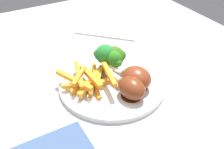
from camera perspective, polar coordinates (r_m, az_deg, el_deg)
dining_table at (r=0.72m, az=2.22°, el=-5.86°), size 1.04×0.84×0.71m
dinner_plate at (r=0.60m, az=0.00°, el=-1.98°), size 0.24×0.24×0.01m
broccoli_floret_front at (r=0.61m, az=0.52°, el=3.43°), size 0.05×0.04×0.06m
broccoli_floret_middle at (r=0.61m, az=-1.61°, el=4.32°), size 0.05×0.05×0.07m
broccoli_floret_back at (r=0.62m, az=0.69°, el=3.89°), size 0.05×0.05×0.06m
carrot_fries_pile at (r=0.58m, az=-4.85°, el=-1.09°), size 0.14×0.12×0.04m
chicken_drumstick_near at (r=0.57m, az=5.03°, el=-0.71°), size 0.12×0.08×0.05m
chicken_drumstick_far at (r=0.55m, az=3.95°, el=-2.70°), size 0.12×0.06×0.05m
fork at (r=0.81m, az=-1.71°, el=8.42°), size 0.14×0.14×0.00m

